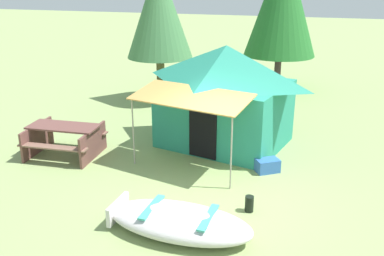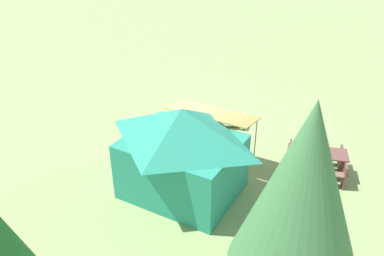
{
  "view_description": "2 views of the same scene",
  "coord_description": "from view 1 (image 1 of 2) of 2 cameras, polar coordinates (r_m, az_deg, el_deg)",
  "views": [
    {
      "loc": [
        1.85,
        -8.12,
        4.43
      ],
      "look_at": [
        -0.75,
        0.75,
        1.09
      ],
      "focal_mm": 40.41,
      "sensor_mm": 36.0,
      "label": 1
    },
    {
      "loc": [
        -3.17,
        11.54,
        7.09
      ],
      "look_at": [
        -0.18,
        0.95,
        1.13
      ],
      "focal_mm": 36.45,
      "sensor_mm": 36.0,
      "label": 2
    }
  ],
  "objects": [
    {
      "name": "picnic_table",
      "position": [
        11.43,
        -16.49,
        -1.15
      ],
      "size": [
        1.84,
        1.53,
        0.8
      ],
      "color": "brown",
      "rests_on": "ground_plane"
    },
    {
      "name": "canvas_cabin_tent",
      "position": [
        11.51,
        4.4,
        4.48
      ],
      "size": [
        3.85,
        4.39,
        2.68
      ],
      "color": "#278B73",
      "rests_on": "ground_plane"
    },
    {
      "name": "ground_plane",
      "position": [
        9.43,
        3.1,
        -8.18
      ],
      "size": [
        80.0,
        80.0,
        0.0
      ],
      "primitive_type": "plane",
      "color": "#889F5F"
    },
    {
      "name": "cooler_box",
      "position": [
        10.32,
        9.93,
        -4.91
      ],
      "size": [
        0.63,
        0.57,
        0.31
      ],
      "primitive_type": "cube",
      "rotation": [
        0.0,
        0.0,
        0.58
      ],
      "color": "#3264B5",
      "rests_on": "ground_plane"
    },
    {
      "name": "beached_rowboat",
      "position": [
        7.88,
        -1.76,
        -12.19
      ],
      "size": [
        2.74,
        1.32,
        0.47
      ],
      "color": "silver",
      "rests_on": "ground_plane"
    },
    {
      "name": "fuel_can",
      "position": [
        8.65,
        7.57,
        -9.89
      ],
      "size": [
        0.21,
        0.21,
        0.33
      ],
      "primitive_type": "cylinder",
      "rotation": [
        0.0,
        0.0,
        4.96
      ],
      "color": "black",
      "rests_on": "ground_plane"
    },
    {
      "name": "pine_tree_back_right",
      "position": [
        15.39,
        -4.38,
        15.23
      ],
      "size": [
        2.3,
        2.3,
        4.85
      ],
      "color": "brown",
      "rests_on": "ground_plane"
    }
  ]
}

